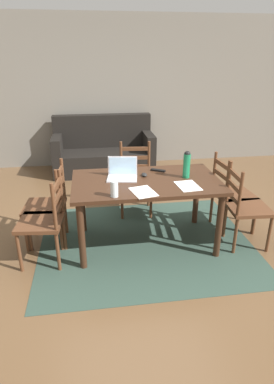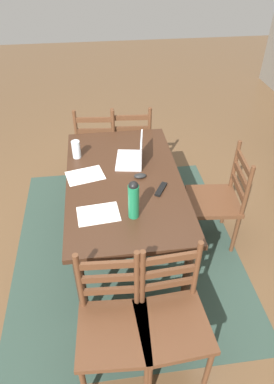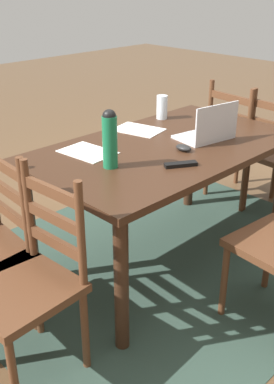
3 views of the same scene
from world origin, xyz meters
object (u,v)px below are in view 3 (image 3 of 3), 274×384
water_bottle (110,138)px  tv_remote (181,164)px  dining_table (165,161)px  drinking_glass (162,107)px  laptop (209,131)px  computer_mouse (183,148)px  chair_left_near (240,144)px  chair_right_far (27,283)px

water_bottle → tv_remote: size_ratio=1.77×
dining_table → drinking_glass: size_ratio=10.08×
drinking_glass → laptop: bearing=75.3°
computer_mouse → tv_remote: bearing=36.4°
chair_left_near → dining_table: bearing=9.9°
chair_right_far → drinking_glass: size_ratio=6.03×
chair_left_near → laptop: size_ratio=2.70×
drinking_glass → computer_mouse: size_ratio=1.58×
chair_right_far → drinking_glass: 1.61m
water_bottle → tv_remote: water_bottle is taller
drinking_glass → computer_mouse: 0.64m
water_bottle → computer_mouse: 0.48m
laptop → water_bottle: (0.69, -0.09, 0.10)m
laptop → chair_right_far: bearing=2.8°
chair_left_near → computer_mouse: 1.18m
tv_remote → drinking_glass: bearing=169.6°
chair_left_near → water_bottle: water_bottle is taller
water_bottle → chair_left_near: bearing=-172.0°
computer_mouse → tv_remote: (0.18, 0.14, -0.01)m
dining_table → computer_mouse: size_ratio=15.88×
chair_left_near → tv_remote: size_ratio=5.59×
computer_mouse → chair_right_far: bearing=2.1°
chair_left_near → drinking_glass: size_ratio=6.03×
chair_right_far → dining_table: bearing=-170.4°
chair_left_near → computer_mouse: bearing=16.5°
computer_mouse → tv_remote: 0.23m
dining_table → tv_remote: tv_remote is taller
tv_remote → computer_mouse: bearing=157.4°
water_bottle → laptop: bearing=172.4°
dining_table → chair_right_far: chair_right_far is taller
laptop → water_bottle: size_ratio=1.17×
dining_table → water_bottle: water_bottle is taller
water_bottle → drinking_glass: bearing=-154.0°
computer_mouse → drinking_glass: bearing=-127.0°
chair_right_far → laptop: (-1.33, -0.07, 0.37)m
chair_right_far → computer_mouse: (-1.08, -0.05, 0.33)m
chair_left_near → chair_right_far: bearing=9.8°
chair_right_far → water_bottle: size_ratio=3.15×
dining_table → tv_remote: size_ratio=9.34×
chair_left_near → tv_remote: bearing=19.9°
drinking_glass → tv_remote: bearing=49.1°
dining_table → chair_right_far: bearing=9.6°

